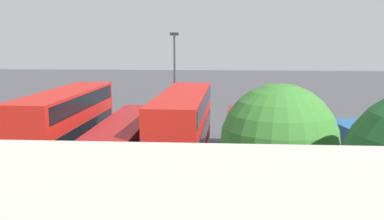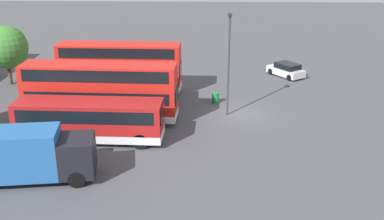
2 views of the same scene
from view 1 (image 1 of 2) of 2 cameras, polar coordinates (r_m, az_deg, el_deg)
ground_plane at (r=35.77m, az=-2.28°, el=-2.48°), size 140.00×140.00×0.00m
bus_single_deck_near_end at (r=24.40m, az=8.02°, el=-4.47°), size 2.83×10.36×2.95m
bus_double_decker_second at (r=24.17m, az=-1.23°, el=-2.50°), size 2.97×11.96×4.55m
bus_single_deck_third at (r=24.56m, az=-9.25°, el=-4.40°), size 2.69×11.28×2.95m
bus_double_decker_fourth at (r=26.01m, az=-17.18°, el=-2.06°), size 2.81×11.25×4.55m
box_truck_blue at (r=23.37m, az=22.86°, el=-5.58°), size 3.60×7.79×3.20m
car_hatchback_silver at (r=43.18m, az=-16.47°, el=0.18°), size 4.26×3.77×1.43m
lamp_post_tall at (r=33.75m, az=-2.45°, el=5.01°), size 0.70×0.30×8.21m
waste_bin_yellow at (r=33.90m, az=-7.26°, el=-2.42°), size 0.60×0.60×0.95m
tree_midright at (r=13.59m, az=12.10°, el=-4.45°), size 3.83×3.83×6.22m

